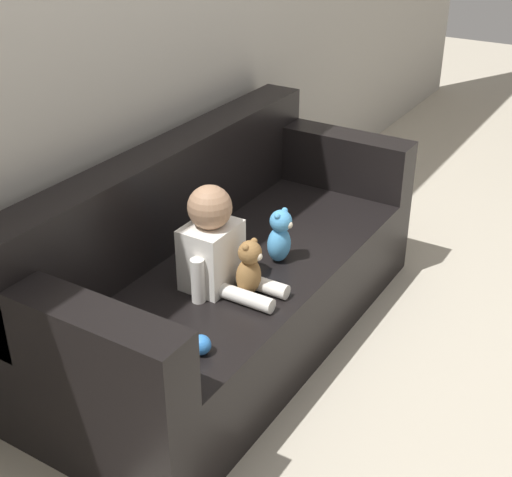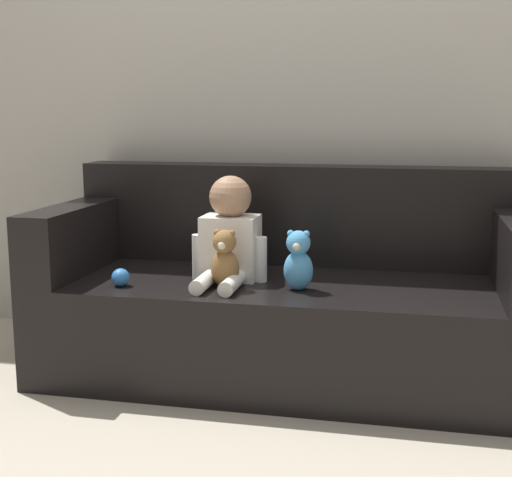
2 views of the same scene
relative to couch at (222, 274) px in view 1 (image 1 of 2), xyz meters
The scene contains 7 objects.
ground_plane 0.30m from the couch, 90.00° to the right, with size 12.00×12.00×0.00m, color #B7AD99.
wall_back 1.09m from the couch, 90.00° to the left, with size 8.00×0.05×2.60m.
couch is the anchor object (origin of this frame).
person_baby 0.35m from the couch, 151.23° to the right, with size 0.30×0.38×0.40m.
teddy_bear_brown 0.37m from the couch, 127.31° to the right, with size 0.11×0.10×0.22m.
plush_toy_side 0.31m from the couch, 70.87° to the right, with size 0.11×0.10×0.22m.
toy_ball 0.67m from the couch, 151.88° to the right, with size 0.07×0.07×0.07m.
Camera 1 is at (-2.06, -1.37, 1.82)m, focal length 50.00 mm.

